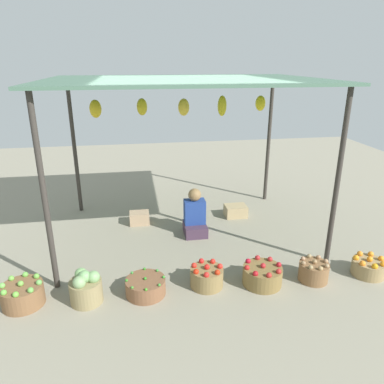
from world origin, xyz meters
TOP-DOWN VIEW (x-y plane):
  - ground_plane at (0.00, 0.00)m, footprint 14.00×14.00m
  - market_stall_structure at (-0.00, 0.01)m, footprint 3.99×2.84m
  - vendor_person at (0.14, -0.06)m, footprint 0.36×0.44m
  - basket_green_apples at (-2.17, -1.58)m, footprint 0.49×0.49m
  - basket_cabbages at (-1.44, -1.65)m, footprint 0.38×0.38m
  - basket_green_chilies at (-0.74, -1.61)m, footprint 0.49×0.49m
  - basket_red_tomatoes at (0.04, -1.56)m, footprint 0.42×0.42m
  - basket_red_apples at (0.75, -1.64)m, footprint 0.50×0.50m
  - basket_potatoes at (1.44, -1.66)m, footprint 0.38×0.38m
  - basket_oranges at (2.23, -1.66)m, footprint 0.43×0.43m
  - wooden_crate_near_vendor at (-0.75, 0.47)m, footprint 0.34×0.25m
  - wooden_crate_stacked_rear at (1.01, 0.51)m, footprint 0.39×0.30m

SIDE VIEW (x-z plane):
  - ground_plane at x=0.00m, z-range 0.00..0.00m
  - basket_green_chilies at x=-0.74m, z-range -0.02..0.22m
  - wooden_crate_stacked_rear at x=1.01m, z-range 0.00..0.21m
  - wooden_crate_near_vendor at x=-0.75m, z-range 0.00..0.21m
  - basket_oranges at x=2.23m, z-range -0.02..0.25m
  - basket_red_apples at x=0.75m, z-range -0.02..0.27m
  - basket_potatoes at x=1.44m, z-range -0.02..0.28m
  - basket_red_tomatoes at x=0.04m, z-range -0.02..0.28m
  - basket_green_apples at x=-2.17m, z-range -0.02..0.29m
  - basket_cabbages at x=-1.44m, z-range -0.02..0.40m
  - vendor_person at x=0.14m, z-range -0.09..0.69m
  - market_stall_structure at x=0.00m, z-range 1.08..3.55m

